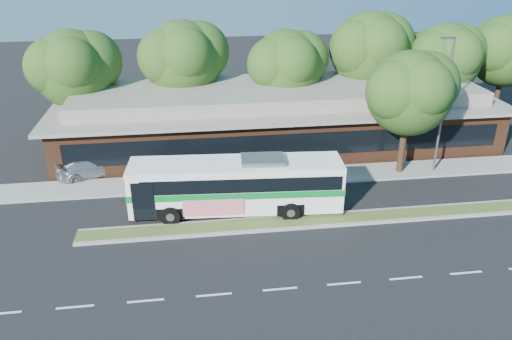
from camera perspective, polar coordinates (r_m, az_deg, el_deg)
The scene contains 15 objects.
ground at distance 27.88m, azimuth 7.03°, elevation -6.51°, with size 120.00×120.00×0.00m, color black.
median_strip at distance 28.34m, azimuth 6.74°, elevation -5.76°, with size 26.00×1.10×0.15m, color #475B26.
sidewalk at distance 33.32m, azimuth 4.35°, elevation -0.76°, with size 44.00×2.60×0.12m, color gray.
parking_lot at distance 37.74m, azimuth -24.74°, elevation -0.02°, with size 14.00×12.00×0.01m, color black.
plaza_building at distance 38.54m, azimuth 2.45°, elevation 6.23°, with size 33.20×11.20×4.45m.
lamp_post at distance 34.47m, azimuth 20.65°, elevation 7.22°, with size 0.93×0.18×9.07m.
tree_bg_a at distance 39.85m, azimuth -19.57°, elevation 11.06°, with size 6.47×5.80×8.63m.
tree_bg_b at distance 39.95m, azimuth -7.81°, elevation 12.68°, with size 6.69×6.00×9.00m.
tree_bg_c at distance 39.89m, azimuth 4.03°, elevation 12.01°, with size 6.24×5.60×8.26m.
tree_bg_d at distance 42.63m, azimuth 13.36°, elevation 13.39°, with size 6.91×6.20×9.37m.
tree_bg_e at distance 44.33m, azimuth 21.13°, elevation 11.95°, with size 6.47×5.80×8.50m.
tree_bg_f at distance 48.22m, azimuth 27.08°, elevation 12.24°, with size 6.69×6.00×8.92m.
transit_bus at distance 28.37m, azimuth -2.17°, elevation -1.40°, with size 12.19×3.42×3.38m.
sedan at distance 35.02m, azimuth -18.26°, elevation 0.40°, with size 1.87×4.60×1.34m, color #AEB2B6.
sidewalk_tree at distance 33.69m, azimuth 17.68°, elevation 8.65°, with size 6.04×5.42×8.26m.
Camera 1 is at (-6.55, -22.94, 14.43)m, focal length 35.00 mm.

